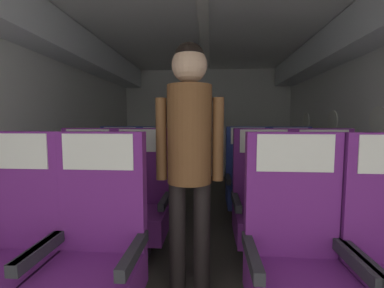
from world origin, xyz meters
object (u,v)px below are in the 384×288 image
(seat_c_left_window, at_px, (118,180))
(seat_c_right_window, at_px, (248,182))
(seat_a_left_window, at_px, (8,251))
(seat_c_left_aisle, at_px, (159,180))
(seat_b_right_window, at_px, (264,206))
(seat_c_right_aisle, at_px, (291,183))
(seat_a_right_window, at_px, (297,260))
(seat_b_left_window, at_px, (85,201))
(flight_attendant, at_px, (189,144))
(seat_b_right_aisle, at_px, (325,207))
(seat_a_left_aisle, at_px, (94,254))
(seat_b_left_aisle, at_px, (140,203))

(seat_c_left_window, xyz_separation_m, seat_c_right_window, (1.56, -0.00, 0.00))
(seat_a_left_window, distance_m, seat_c_left_aisle, 1.77)
(seat_b_right_window, distance_m, seat_c_left_window, 1.79)
(seat_a_left_window, relative_size, seat_c_right_aisle, 1.00)
(seat_a_right_window, height_order, seat_b_left_window, same)
(seat_c_left_window, bearing_deg, flight_attendant, -54.32)
(seat_b_right_aisle, bearing_deg, flight_attendant, -153.98)
(seat_a_left_window, bearing_deg, seat_c_left_aisle, 74.09)
(seat_b_right_window, relative_size, flight_attendant, 0.67)
(seat_a_left_window, xyz_separation_m, seat_b_right_aisle, (2.06, 0.86, 0.00))
(seat_b_left_window, distance_m, seat_b_right_aisle, 2.06)
(seat_b_right_window, height_order, flight_attendant, flight_attendant)
(seat_a_left_window, bearing_deg, seat_b_right_window, 28.82)
(seat_c_right_aisle, bearing_deg, seat_a_right_window, -106.32)
(flight_attendant, bearing_deg, seat_a_left_aisle, -156.53)
(seat_b_left_aisle, height_order, seat_c_right_window, same)
(seat_b_right_aisle, bearing_deg, seat_a_left_window, -157.35)
(seat_b_left_aisle, xyz_separation_m, seat_c_right_aisle, (1.55, 0.85, 0.00))
(seat_b_right_window, xyz_separation_m, seat_c_right_aisle, (0.48, 0.84, 0.00))
(seat_c_right_aisle, relative_size, seat_c_right_window, 1.00)
(seat_b_left_aisle, xyz_separation_m, seat_c_right_window, (1.06, 0.84, 0.00))
(seat_a_left_aisle, height_order, flight_attendant, flight_attendant)
(seat_a_right_window, relative_size, seat_b_left_window, 1.00)
(seat_a_left_window, distance_m, seat_a_left_aisle, 0.49)
(seat_c_left_window, bearing_deg, seat_a_right_window, -47.08)
(seat_a_right_window, distance_m, seat_b_right_aisle, 0.98)
(seat_c_left_window, distance_m, flight_attendant, 1.78)
(seat_a_left_window, xyz_separation_m, seat_b_left_window, (0.00, 0.86, 0.00))
(seat_b_right_aisle, height_order, seat_c_right_window, same)
(seat_a_left_window, xyz_separation_m, flight_attendant, (0.98, 0.33, 0.56))
(seat_b_right_window, bearing_deg, seat_c_right_aisle, 60.13)
(seat_b_left_window, xyz_separation_m, seat_b_right_window, (1.56, -0.00, 0.00))
(seat_b_left_window, relative_size, flight_attendant, 0.67)
(seat_b_left_aisle, distance_m, seat_c_right_aisle, 1.77)
(seat_b_right_window, height_order, seat_c_right_aisle, same)
(seat_b_left_window, bearing_deg, seat_b_left_aisle, -0.16)
(seat_b_right_window, distance_m, seat_c_left_aisle, 1.37)
(seat_a_right_window, relative_size, flight_attendant, 0.67)
(seat_c_left_window, distance_m, seat_c_right_aisle, 2.06)
(seat_a_left_aisle, relative_size, seat_b_right_window, 1.00)
(seat_a_right_window, bearing_deg, seat_c_left_window, 132.92)
(seat_a_left_window, xyz_separation_m, seat_c_left_window, (-0.01, 1.71, 0.00))
(seat_b_left_window, height_order, seat_c_right_aisle, same)
(seat_c_left_aisle, bearing_deg, seat_c_left_window, 179.93)
(seat_c_right_window, bearing_deg, seat_a_left_aisle, -121.99)
(seat_a_right_window, xyz_separation_m, seat_b_left_window, (-1.55, 0.84, 0.00))
(seat_b_left_aisle, height_order, flight_attendant, flight_attendant)
(seat_a_left_aisle, height_order, seat_c_left_aisle, same)
(seat_a_right_window, bearing_deg, seat_a_left_window, -179.20)
(seat_a_right_window, height_order, seat_b_right_aisle, same)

